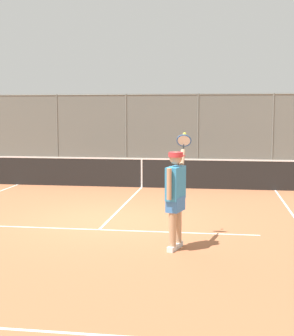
% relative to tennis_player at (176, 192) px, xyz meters
% --- Properties ---
extents(ground_plane, '(60.00, 60.00, 0.00)m').
position_rel_tennis_player_xyz_m(ground_plane, '(1.70, -2.04, -1.05)').
color(ground_plane, '#A8603D').
extents(court_line_markings, '(8.53, 10.58, 0.01)m').
position_rel_tennis_player_xyz_m(court_line_markings, '(1.70, -0.89, -1.04)').
color(court_line_markings, white).
rests_on(court_line_markings, ground).
extents(fence_backdrop, '(18.74, 1.37, 3.22)m').
position_rel_tennis_player_xyz_m(fence_backdrop, '(1.70, -13.29, 0.52)').
color(fence_backdrop, slate).
rests_on(fence_backdrop, ground).
extents(tennis_net, '(10.96, 0.09, 1.07)m').
position_rel_tennis_player_xyz_m(tennis_net, '(1.70, -6.99, -0.55)').
color(tennis_net, '#2D2D2D').
rests_on(tennis_net, ground).
extents(tennis_player, '(0.40, 1.45, 2.05)m').
position_rel_tennis_player_xyz_m(tennis_player, '(0.00, 0.00, 0.00)').
color(tennis_player, silver).
rests_on(tennis_player, ground).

